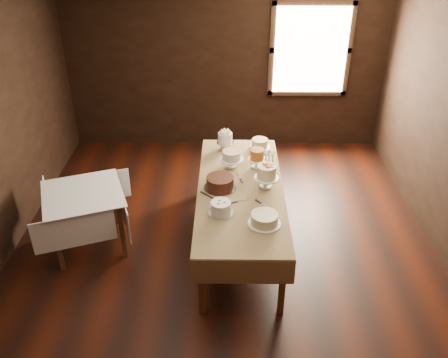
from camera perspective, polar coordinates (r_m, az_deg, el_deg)
floor at (r=5.57m, az=-0.02°, el=-9.49°), size 5.00×6.00×0.01m
ceiling at (r=4.32m, az=-0.02°, el=20.12°), size 5.00×6.00×0.01m
wall_back at (r=7.57m, az=0.17°, el=13.95°), size 5.00×0.02×2.80m
window at (r=7.56m, az=10.42°, el=15.02°), size 1.10×0.05×1.30m
display_table at (r=5.40m, az=1.99°, el=-1.60°), size 0.97×2.47×0.77m
side_table at (r=5.60m, az=-16.63°, el=-2.38°), size 1.13×1.13×0.74m
cake_meringue at (r=6.16m, az=0.14°, el=4.55°), size 0.25×0.25×0.24m
cake_speckled at (r=6.23m, az=4.34°, el=4.25°), size 0.29×0.29×0.13m
cake_lattice at (r=5.74m, az=0.93°, el=2.34°), size 0.32×0.32×0.22m
cake_caramel at (r=5.73m, az=3.99°, el=2.37°), size 0.22×0.22×0.26m
cake_chocolate at (r=5.32m, az=-0.47°, el=-0.49°), size 0.41×0.41×0.14m
cake_flowers at (r=5.35m, az=5.13°, el=0.20°), size 0.28×0.28×0.28m
cake_swirl at (r=4.91m, az=-0.38°, el=-3.54°), size 0.30×0.30×0.14m
cake_cream at (r=4.78m, az=4.91°, el=-4.89°), size 0.38×0.38×0.12m
cake_server_a at (r=5.15m, az=2.35°, el=-2.61°), size 0.23×0.11×0.01m
cake_server_b at (r=5.06m, az=5.06°, el=-3.33°), size 0.17×0.20×0.01m
cake_server_c at (r=5.59m, az=1.78°, el=0.38°), size 0.08×0.24×0.01m
cake_server_d at (r=5.63m, az=5.12°, el=0.47°), size 0.19×0.19×0.01m
cake_server_e at (r=5.19m, az=-1.58°, el=-2.25°), size 0.19×0.19×0.01m
flower_vase at (r=5.59m, az=5.38°, el=0.93°), size 0.17×0.17×0.13m
flower_bouquet at (r=5.50m, az=5.47°, el=2.60°), size 0.14×0.14×0.20m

